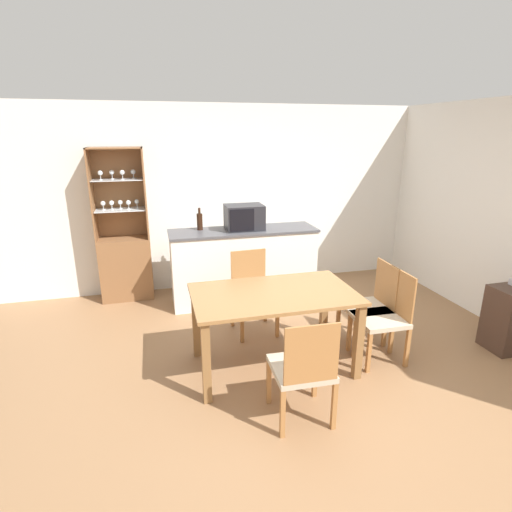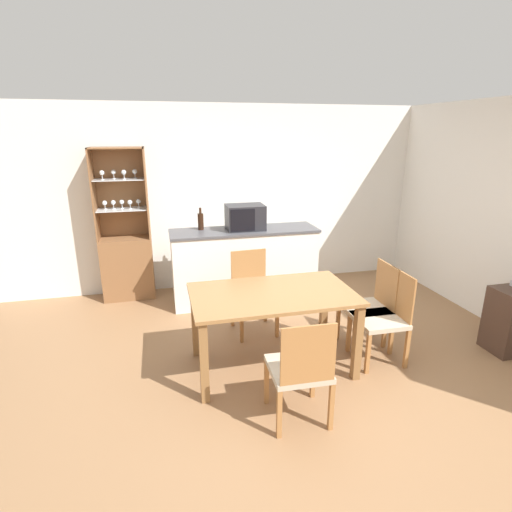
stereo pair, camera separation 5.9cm
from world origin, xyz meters
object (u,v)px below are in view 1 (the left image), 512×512
Objects in this scene: dining_chair_side_right_far at (370,306)px; dining_chair_head_near at (303,369)px; microwave at (244,217)px; dining_chair_head_far at (253,292)px; dining_table at (274,304)px; wine_bottle at (200,221)px; display_cabinet at (125,256)px; dining_chair_side_right_near at (384,317)px.

dining_chair_head_near is at bearing 131.40° from dining_chair_side_right_far.
dining_chair_side_right_far is at bearing -57.00° from microwave.
dining_chair_side_right_far is at bearing 145.47° from dining_chair_head_far.
dining_chair_head_far is (-0.00, 1.57, 0.00)m from dining_chair_head_near.
wine_bottle reaches higher than dining_table.
microwave is (1.53, -0.48, 0.54)m from display_cabinet.
dining_chair_head_near is 1.88× the size of microwave.
dining_table is 1.12m from dining_chair_side_right_near.
display_cabinet reaches higher than microwave.
wine_bottle is (-0.45, 0.98, 0.63)m from dining_chair_head_far.
dining_chair_head_far is 1.43m from dining_chair_side_right_near.
wine_bottle is at bearing -20.42° from display_cabinet.
display_cabinet is 2.21× the size of dining_chair_side_right_far.
dining_chair_side_right_near reaches higher than dining_table.
dining_table is at bearing 98.32° from dining_chair_side_right_far.
display_cabinet is 1.96m from dining_chair_head_far.
dining_chair_head_near is 1.57m from dining_chair_head_far.
wine_bottle is at bearing -69.05° from dining_chair_head_far.
dining_chair_head_far is (-0.00, 0.78, -0.20)m from dining_table.
dining_chair_side_right_near is (1.09, -0.13, -0.20)m from dining_table.
dining_chair_side_right_far is at bearing 1.09° from dining_chair_side_right_near.
dining_chair_head_near is (-0.00, -0.78, -0.20)m from dining_table.
microwave is (-0.99, 1.52, 0.68)m from dining_chair_side_right_far.
dining_chair_side_right_near is at bearing -61.05° from microwave.
dining_chair_side_right_near is (1.09, 0.65, 0.00)m from dining_chair_head_near.
dining_table is 1.66× the size of dining_chair_side_right_far.
dining_table is 1.12m from dining_chair_side_right_far.
dining_chair_head_near and dining_chair_side_right_near have the same top height.
dining_chair_head_far and dining_chair_side_right_near have the same top height.
dining_chair_head_far is at bearing 91.93° from dining_chair_head_near.
dining_table is 0.81m from dining_chair_head_near.
display_cabinet is 2.56m from dining_table.
dining_chair_side_right_near is at bearing -6.98° from dining_table.
dining_table is 0.81m from dining_chair_head_far.
dining_chair_head_far is 1.25m from wine_bottle.
wine_bottle is (-1.55, 1.64, 0.63)m from dining_chair_side_right_far.
dining_chair_side_right_far and dining_chair_side_right_near have the same top height.
display_cabinet is 4.16× the size of microwave.
wine_bottle is (-0.45, 2.55, 0.63)m from dining_chair_head_near.
display_cabinet is 1.69m from microwave.
dining_chair_side_right_near is at bearing 136.30° from dining_chair_head_far.
dining_chair_head_far is at bearing 60.65° from dining_chair_side_right_far.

